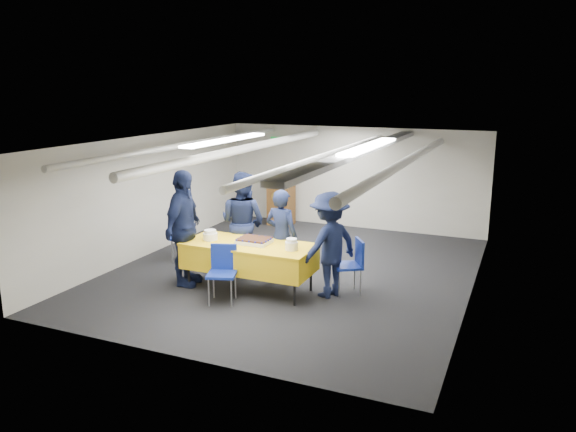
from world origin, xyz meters
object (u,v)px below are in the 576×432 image
Objects in this scene: chair_left at (181,231)px; sailor_d at (329,245)px; chair_near at (223,267)px; sheet_cake at (254,241)px; sailor_b at (243,223)px; sailor_a at (282,237)px; serving_table at (249,256)px; podium at (281,199)px; chair_right at (353,261)px; sailor_c at (184,228)px.

sailor_d reaches higher than chair_left.
chair_near is 0.53× the size of sailor_d.
sheet_cake is 0.91m from sailor_b.
sailor_d reaches higher than sheet_cake.
sheet_cake is 2.24m from chair_left.
serving_table is at bearing 62.59° from sailor_a.
podium reaches higher than chair_right.
sailor_a is (1.63, -3.64, 0.18)m from podium.
chair_near is at bearing 71.81° from sailor_a.
sailor_a is (2.29, -0.46, 0.26)m from chair_left.
sailor_b is 1.11m from sailor_c.
sailor_c is (-1.09, -0.20, 0.40)m from serving_table.
podium is at bearing 78.34° from chair_left.
chair_left is (-0.66, -3.18, -0.08)m from podium.
chair_near is 0.46× the size of sailor_c.
chair_left is 3.29m from sailor_d.
podium reaches higher than sheet_cake.
sheet_cake reaches higher than serving_table.
sailor_a is 1.60m from sailor_c.
sailor_b is at bearing -8.75° from chair_left.
sailor_b reaches higher than sheet_cake.
chair_left is (-2.02, 0.92, -0.28)m from sheet_cake.
sailor_d is (2.34, 0.46, -0.13)m from sailor_c.
serving_table is 2.41× the size of chair_near.
sailor_b is at bearing 104.92° from chair_near.
serving_table is 2.18m from chair_left.
chair_left is at bearing 172.71° from chair_right.
sailor_a is 0.95m from sailor_d.
chair_left reaches higher than serving_table.
serving_table is at bearing -88.72° from sailor_c.
sailor_a is 0.83× the size of sailor_c.
chair_near is at bearing -76.43° from podium.
sailor_c reaches higher than podium.
podium is 1.44× the size of chair_right.
chair_right is (1.49, 0.47, -0.28)m from sheet_cake.
chair_near is 2.37m from chair_left.
sailor_d reaches higher than chair_right.
sailor_d is at bearing -139.92° from chair_right.
sailor_a reaches higher than chair_left.
chair_near is at bearing -121.09° from sailor_c.
sheet_cake is at bearing -162.47° from chair_right.
chair_left is 0.46× the size of sailor_c.
chair_left is (-3.51, 0.45, 0.00)m from chair_right.
sailor_c is at bearing -87.28° from podium.
sheet_cake is 0.27× the size of sailor_c.
sailor_a is at bearing -11.28° from chair_left.
chair_near is 2.03m from chair_right.
sailor_c reaches higher than chair_left.
chair_near reaches higher than serving_table.
sailor_c is at bearing 157.99° from chair_near.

